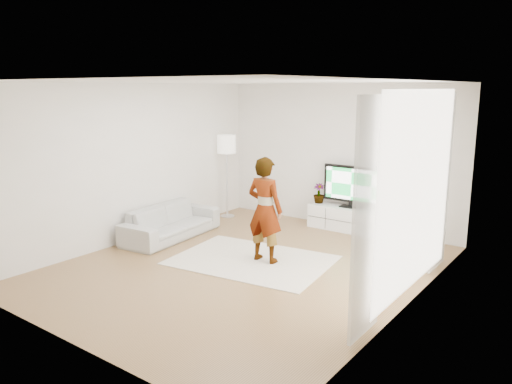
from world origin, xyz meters
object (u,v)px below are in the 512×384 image
Objects in this scene: media_console at (350,219)px; sofa at (171,222)px; floor_lamp at (227,148)px; rug at (252,260)px; player at (265,210)px; television at (352,185)px.

media_console is 0.81× the size of sofa.
rug is at bearing -42.45° from floor_lamp.
floor_lamp is (-2.60, -0.56, 1.26)m from media_console.
sofa is at bearing -136.46° from media_console.
rug is 3.21m from floor_lamp.
player is (-0.32, -2.39, 0.62)m from media_console.
player is (0.19, 0.09, 0.84)m from rug.
media_console is 0.98× the size of player.
television is 0.66× the size of floor_lamp.
sofa is (-2.47, -2.37, -0.60)m from television.
television is 2.73m from floor_lamp.
television reaches higher than sofa.
media_console is 0.93× the size of floor_lamp.
player is (-0.32, -2.42, -0.05)m from television.
sofa reaches higher than media_console.
sofa is at bearing -85.64° from floor_lamp.
media_console is 2.54m from rug.
floor_lamp reaches higher than rug.
player is at bearing -38.64° from floor_lamp.
floor_lamp is (-2.10, 1.92, 1.48)m from rug.
player is at bearing -97.51° from media_console.
rug is at bearing -101.39° from media_console.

